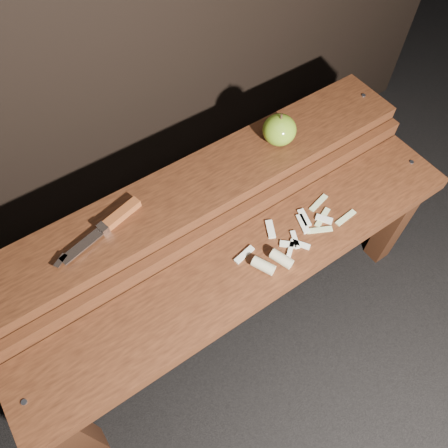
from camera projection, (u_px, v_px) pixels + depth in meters
ground at (234, 312)px, 1.42m from camera, size 60.00×60.00×0.00m
bench_front_tier at (251, 278)px, 1.10m from camera, size 1.20×0.20×0.42m
bench_rear_tier at (201, 204)px, 1.15m from camera, size 1.20×0.21×0.50m
apple at (279, 130)px, 1.12m from camera, size 0.09×0.09×0.09m
knife at (112, 222)px, 1.00m from camera, size 0.24×0.08×0.02m
apple_scraps at (285, 248)px, 1.06m from camera, size 0.34×0.14×0.03m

